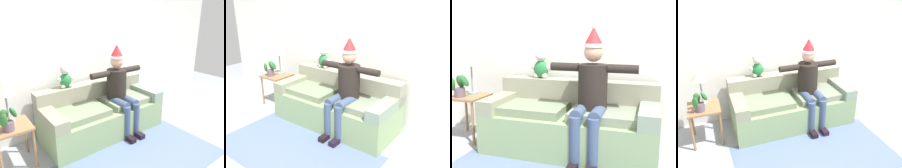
{
  "view_description": "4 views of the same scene",
  "coord_description": "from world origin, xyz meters",
  "views": [
    {
      "loc": [
        -1.91,
        -1.82,
        2.02
      ],
      "look_at": [
        0.07,
        0.81,
        0.92
      ],
      "focal_mm": 34.53,
      "sensor_mm": 36.0,
      "label": 1
    },
    {
      "loc": [
        2.29,
        -2.04,
        2.1
      ],
      "look_at": [
        0.11,
        0.9,
        0.77
      ],
      "focal_mm": 39.33,
      "sensor_mm": 36.0,
      "label": 2
    },
    {
      "loc": [
        0.93,
        -2.13,
        1.45
      ],
      "look_at": [
        -0.02,
        0.8,
        0.88
      ],
      "focal_mm": 43.99,
      "sensor_mm": 36.0,
      "label": 3
    },
    {
      "loc": [
        -1.39,
        -2.61,
        2.53
      ],
      "look_at": [
        -0.1,
        0.81,
        0.85
      ],
      "focal_mm": 39.93,
      "sensor_mm": 36.0,
      "label": 4
    }
  ],
  "objects": [
    {
      "name": "potted_plant",
      "position": [
        -1.51,
        0.87,
        0.75
      ],
      "size": [
        0.27,
        0.25,
        0.33
      ],
      "color": "#604F5C",
      "rests_on": "side_table"
    },
    {
      "name": "area_rug",
      "position": [
        0.0,
        -0.01,
        0.0
      ],
      "size": [
        2.36,
        1.29,
        0.01
      ],
      "primitive_type": "cube",
      "color": "slate",
      "rests_on": "ground_plane"
    },
    {
      "name": "side_table",
      "position": [
        -1.46,
        0.97,
        0.5
      ],
      "size": [
        0.48,
        0.49,
        0.61
      ],
      "color": "#926944",
      "rests_on": "ground_plane"
    },
    {
      "name": "back_wall",
      "position": [
        0.0,
        1.55,
        1.35
      ],
      "size": [
        7.0,
        0.1,
        2.7
      ],
      "primitive_type": "cube",
      "color": "silver",
      "rests_on": "ground_plane"
    },
    {
      "name": "table_lamp",
      "position": [
        -1.46,
        1.07,
        1.08
      ],
      "size": [
        0.24,
        0.24,
        0.59
      ],
      "color": "gray",
      "rests_on": "side_table"
    },
    {
      "name": "person_seated",
      "position": [
        0.28,
        0.86,
        0.8
      ],
      "size": [
        1.02,
        0.77,
        1.56
      ],
      "color": "black",
      "rests_on": "ground_plane"
    },
    {
      "name": "teddy_bear",
      "position": [
        -0.51,
        1.3,
        1.02
      ],
      "size": [
        0.29,
        0.17,
        0.38
      ],
      "color": "#26753B",
      "rests_on": "couch"
    },
    {
      "name": "couch",
      "position": [
        0.0,
        1.02,
        0.35
      ],
      "size": [
        2.08,
        0.88,
        0.85
      ],
      "color": "gray",
      "rests_on": "ground_plane"
    },
    {
      "name": "ground_plane",
      "position": [
        0.0,
        0.0,
        0.0
      ],
      "size": [
        10.0,
        10.0,
        0.0
      ],
      "primitive_type": "plane",
      "color": "#92969F"
    }
  ]
}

